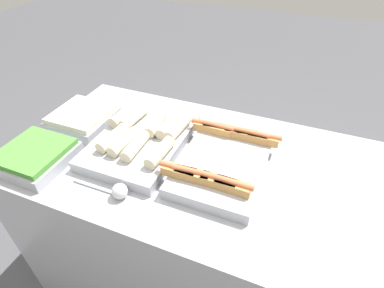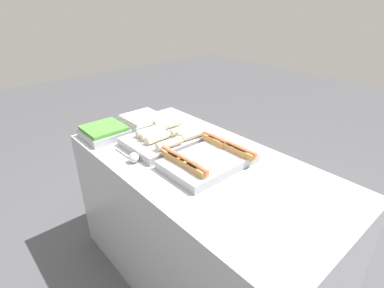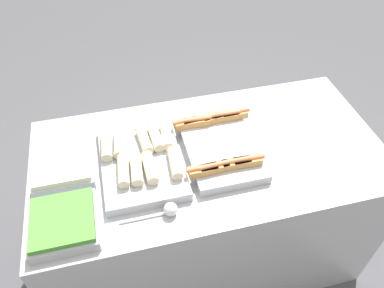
{
  "view_description": "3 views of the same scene",
  "coord_description": "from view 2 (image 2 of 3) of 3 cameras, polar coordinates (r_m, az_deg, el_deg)",
  "views": [
    {
      "loc": [
        0.27,
        -0.88,
        1.74
      ],
      "look_at": [
        -0.09,
        0.0,
        0.98
      ],
      "focal_mm": 28.0,
      "sensor_mm": 36.0,
      "label": 1
    },
    {
      "loc": [
        1.07,
        -1.02,
        1.76
      ],
      "look_at": [
        -0.09,
        0.0,
        0.98
      ],
      "focal_mm": 28.0,
      "sensor_mm": 36.0,
      "label": 2
    },
    {
      "loc": [
        -0.38,
        -1.17,
        2.21
      ],
      "look_at": [
        -0.09,
        0.0,
        0.98
      ],
      "focal_mm": 35.0,
      "sensor_mm": 36.0,
      "label": 3
    }
  ],
  "objects": [
    {
      "name": "tray_hotdogs",
      "position": [
        1.67,
        3.28,
        -2.79
      ],
      "size": [
        0.4,
        0.5,
        0.1
      ],
      "color": "#A8AAB2",
      "rests_on": "counter"
    },
    {
      "name": "serving_spoon_near",
      "position": [
        1.73,
        -11.2,
        -2.52
      ],
      "size": [
        0.24,
        0.06,
        0.06
      ],
      "color": "silver",
      "rests_on": "counter"
    },
    {
      "name": "tray_side_front",
      "position": [
        2.07,
        -16.38,
        2.24
      ],
      "size": [
        0.27,
        0.27,
        0.07
      ],
      "color": "#A8AAB2",
      "rests_on": "counter"
    },
    {
      "name": "counter",
      "position": [
        1.97,
        1.77,
        -14.83
      ],
      "size": [
        1.69,
        0.86,
        0.9
      ],
      "color": "#A8AAB2",
      "rests_on": "ground_plane"
    },
    {
      "name": "tray_side_back",
      "position": [
        2.2,
        -9.33,
        4.46
      ],
      "size": [
        0.27,
        0.27,
        0.07
      ],
      "color": "#A8AAB2",
      "rests_on": "counter"
    },
    {
      "name": "tray_wraps",
      "position": [
        1.91,
        -4.64,
        1.34
      ],
      "size": [
        0.36,
        0.51,
        0.1
      ],
      "color": "#A8AAB2",
      "rests_on": "counter"
    },
    {
      "name": "ground_plane",
      "position": [
        2.3,
        1.6,
        -23.29
      ],
      "size": [
        12.0,
        12.0,
        0.0
      ],
      "primitive_type": "plane",
      "color": "#4C4C51"
    }
  ]
}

